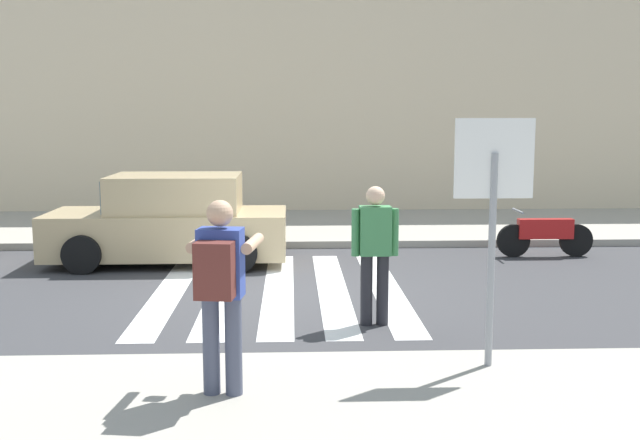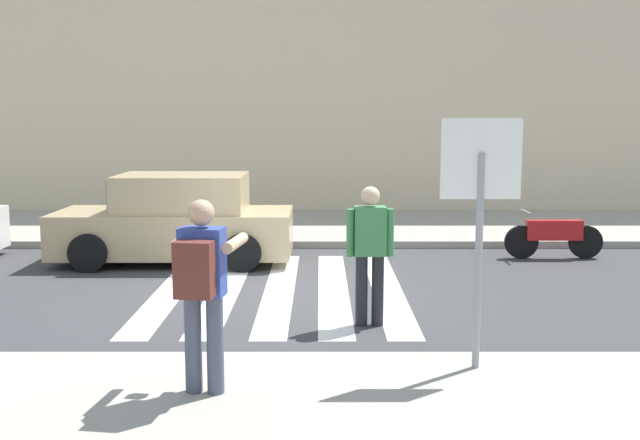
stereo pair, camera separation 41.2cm
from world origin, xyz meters
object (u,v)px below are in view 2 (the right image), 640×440
object	(u,v)px
stop_sign	(481,188)
photographer_with_backpack	(202,280)
pedestrian_crossing	(370,248)
parked_car_tan	(177,221)
motorcycle	(554,236)

from	to	relation	value
stop_sign	photographer_with_backpack	distance (m)	2.73
pedestrian_crossing	parked_car_tan	size ratio (longest dim) A/B	0.42
stop_sign	pedestrian_crossing	xyz separation A→B (m)	(-0.91, 1.94, -0.92)
photographer_with_backpack	pedestrian_crossing	size ratio (longest dim) A/B	1.00
stop_sign	parked_car_tan	world-z (taller)	stop_sign
stop_sign	motorcycle	distance (m)	6.98
stop_sign	pedestrian_crossing	distance (m)	2.33
photographer_with_backpack	pedestrian_crossing	distance (m)	3.11
pedestrian_crossing	motorcycle	bearing A→B (deg)	50.16
stop_sign	motorcycle	size ratio (longest dim) A/B	1.37
photographer_with_backpack	motorcycle	bearing A→B (deg)	53.03
parked_car_tan	photographer_with_backpack	bearing A→B (deg)	-77.37
photographer_with_backpack	pedestrian_crossing	bearing A→B (deg)	58.22
pedestrian_crossing	motorcycle	size ratio (longest dim) A/B	0.98
pedestrian_crossing	parked_car_tan	xyz separation A→B (m)	(-3.13, 4.02, -0.25)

